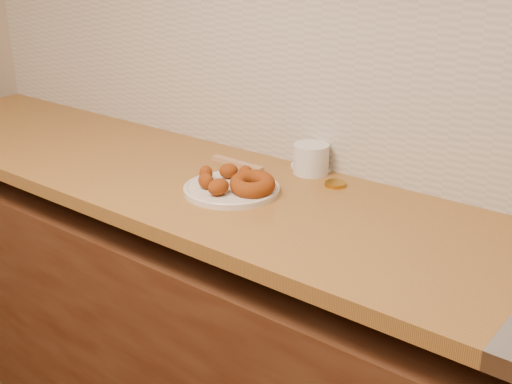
% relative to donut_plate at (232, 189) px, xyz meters
% --- Properties ---
extents(wall_back, '(4.00, 0.02, 2.70)m').
position_rel_donut_plate_xyz_m(wall_back, '(0.29, 0.33, 0.44)').
color(wall_back, tan).
rests_on(wall_back, ground).
extents(butcher_block, '(2.30, 0.62, 0.04)m').
position_rel_donut_plate_xyz_m(butcher_block, '(-0.36, 0.02, -0.03)').
color(butcher_block, olive).
rests_on(butcher_block, base_cabinet).
extents(backsplash, '(3.60, 0.02, 0.60)m').
position_rel_donut_plate_xyz_m(backsplash, '(0.29, 0.32, 0.29)').
color(backsplash, '#B8B3A4').
rests_on(backsplash, wall_back).
extents(donut_plate, '(0.26, 0.26, 0.01)m').
position_rel_donut_plate_xyz_m(donut_plate, '(0.00, 0.00, 0.00)').
color(donut_plate, beige).
rests_on(donut_plate, butcher_block).
extents(ring_donut, '(0.18, 0.18, 0.05)m').
position_rel_donut_plate_xyz_m(ring_donut, '(0.07, 0.01, 0.03)').
color(ring_donut, maroon).
rests_on(ring_donut, donut_plate).
extents(fried_dough_chunks, '(0.15, 0.19, 0.04)m').
position_rel_donut_plate_xyz_m(fried_dough_chunks, '(-0.03, -0.01, 0.03)').
color(fried_dough_chunks, maroon).
rests_on(fried_dough_chunks, donut_plate).
extents(plastic_tub, '(0.13, 0.13, 0.09)m').
position_rel_donut_plate_xyz_m(plastic_tub, '(0.08, 0.26, 0.04)').
color(plastic_tub, silver).
rests_on(plastic_tub, butcher_block).
extents(tub_lid, '(0.15, 0.15, 0.01)m').
position_rel_donut_plate_xyz_m(tub_lid, '(0.06, 0.30, -0.00)').
color(tub_lid, silver).
rests_on(tub_lid, butcher_block).
extents(brass_jar_lid, '(0.07, 0.07, 0.01)m').
position_rel_donut_plate_xyz_m(brass_jar_lid, '(0.19, 0.21, -0.00)').
color(brass_jar_lid, '#B5801E').
rests_on(brass_jar_lid, butcher_block).
extents(wooden_utensil, '(0.19, 0.03, 0.01)m').
position_rel_donut_plate_xyz_m(wooden_utensil, '(-0.12, 0.17, -0.00)').
color(wooden_utensil, '#AD7C54').
rests_on(wooden_utensil, butcher_block).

